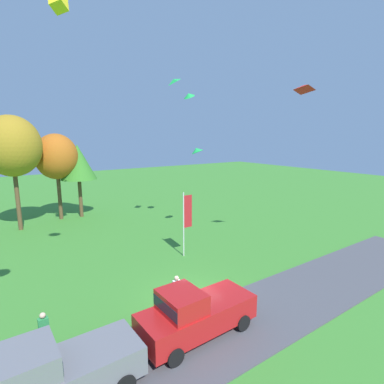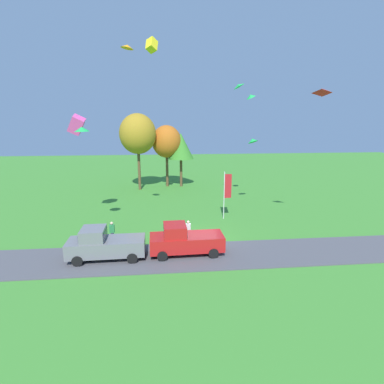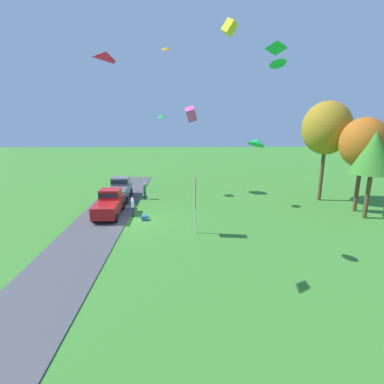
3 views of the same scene
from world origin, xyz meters
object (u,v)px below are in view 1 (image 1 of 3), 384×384
Objects in this scene: car_pickup_mid_row at (194,313)px; tree_lone_near at (56,157)px; cooler_box at (180,291)px; tree_far_right at (78,162)px; kite_box_mid_center at (58,1)px; person_on_lawn at (44,333)px; person_watching_sky at (177,292)px; tree_far_left at (12,146)px; kite_diamond_trailing_tail at (304,88)px; flag_banner at (186,216)px; kite_delta_over_trees at (189,95)px; car_pickup_far_end at (53,374)px; kite_diamond_topmost at (173,81)px; kite_delta_near_flag at (197,150)px.

car_pickup_mid_row is 0.60× the size of tree_lone_near.
car_pickup_mid_row is 3.59m from cooler_box.
tree_far_right is 6.92× the size of kite_box_mid_center.
person_on_lawn is at bearing -173.12° from cooler_box.
cooler_box is (0.88, 1.09, -0.68)m from person_watching_sky.
tree_far_left reaches higher than person_on_lawn.
kite_diamond_trailing_tail is at bearing 16.55° from car_pickup_mid_row.
flag_banner is 10.10m from kite_delta_over_trees.
car_pickup_far_end is at bearing -158.23° from person_watching_sky.
car_pickup_far_end and car_pickup_mid_row have the same top height.
flag_banner is 4.72× the size of kite_diamond_topmost.
flag_banner is at bearing -133.69° from kite_delta_near_flag.
kite_box_mid_center reaches higher than cooler_box.
tree_far_right is 1.64× the size of flag_banner.
kite_diamond_topmost is at bearing 68.12° from flag_banner.
person_on_lawn is 6.62m from cooler_box.
kite_diamond_topmost is 0.93× the size of kite_delta_near_flag.
kite_delta_near_flag is (3.28, 3.43, 4.21)m from flag_banner.
flag_banner is (4.51, 7.37, 1.72)m from car_pickup_mid_row.
car_pickup_far_end reaches higher than cooler_box.
kite_diamond_topmost is at bearing 169.17° from kite_delta_over_trees.
kite_delta_over_trees is 10.67m from kite_box_mid_center.
flag_banner reaches higher than person_on_lawn.
kite_box_mid_center is at bearing 101.21° from car_pickup_mid_row.
kite_diamond_topmost is 9.87m from kite_diamond_trailing_tail.
cooler_box is 15.83m from kite_diamond_topmost.
tree_far_right is at bearing 116.34° from kite_diamond_trailing_tail.
tree_far_left is (-4.42, 20.52, 6.19)m from car_pickup_mid_row.
kite_delta_near_flag is (12.97, 8.39, 6.17)m from person_on_lawn.
person_on_lawn is 18.79m from kite_diamond_trailing_tail.
kite_delta_over_trees is at bearing 42.59° from car_pickup_far_end.
kite_delta_over_trees reaches higher than kite_diamond_trailing_tail.
person_on_lawn is 1.63× the size of kite_diamond_trailing_tail.
car_pickup_mid_row is at bearing -112.93° from cooler_box.
person_on_lawn is at bearing 155.07° from car_pickup_mid_row.
kite_diamond_topmost is (10.78, -8.54, 5.09)m from tree_far_left.
kite_diamond_topmost is at bearing -55.27° from tree_lone_near.
car_pickup_far_end is at bearing -92.51° from tree_far_left.
kite_delta_near_flag reaches higher than person_on_lawn.
kite_delta_near_flag reaches higher than tree_far_right.
tree_far_left is at bearing 130.72° from kite_diamond_trailing_tail.
kite_diamond_topmost is (11.54, 9.57, 11.51)m from person_on_lawn.
tree_lone_near is 14.23m from kite_delta_near_flag.
car_pickup_mid_row is at bearing 2.20° from car_pickup_far_end.
tree_far_right is (1.21, 21.99, 4.46)m from car_pickup_mid_row.
tree_lone_near reaches higher than person_watching_sky.
tree_far_left is (-4.90, 18.40, 6.42)m from person_watching_sky.
car_pickup_mid_row is 5.33× the size of kite_diamond_topmost.
kite_delta_over_trees is at bearing 53.25° from person_watching_sky.
tree_far_left is 4.21m from tree_lone_near.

